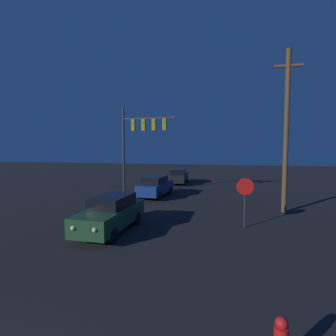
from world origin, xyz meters
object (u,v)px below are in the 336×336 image
Objects in this scene: car_mid at (156,186)px; traffic_signal_mast at (139,135)px; car_near at (111,213)px; utility_pole at (286,130)px; stop_sign at (245,193)px; car_far at (179,176)px.

car_mid is 4.26m from traffic_signal_mast.
utility_pole is (8.36, 5.58, 4.01)m from car_near.
car_near is at bearing -78.53° from traffic_signal_mast.
car_near is at bearing -146.31° from utility_pole.
traffic_signal_mast reaches higher than stop_sign.
car_mid is at bearing 132.89° from stop_sign.
utility_pole is at bearing -56.03° from car_far.
traffic_signal_mast is (-1.82, 8.97, 3.98)m from car_near.
car_far is at bearing -89.25° from car_near.
car_mid is 9.25m from stop_sign.
utility_pole is (8.71, -3.06, 4.01)m from car_mid.
car_near and car_far have the same top height.
car_far is 15.77m from stop_sign.
car_mid is at bearing -96.01° from car_far.
car_near is 10.82m from utility_pole.
stop_sign is at bearing -71.43° from car_far.
car_near is 1.93× the size of stop_sign.
stop_sign reaches higher than car_far.
traffic_signal_mast is (-1.81, -7.51, 3.98)m from car_far.
traffic_signal_mast is 10.95m from stop_sign.
car_mid is 0.67× the size of traffic_signal_mast.
car_mid is 1.95× the size of stop_sign.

